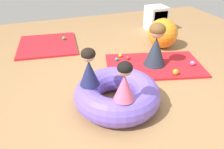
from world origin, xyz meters
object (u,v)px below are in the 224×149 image
Objects in this scene: child_in_navy at (89,67)px; play_ball_pink at (192,63)px; child_in_pink at (124,82)px; play_ball_teal at (117,59)px; play_ball_yellow at (120,56)px; storage_cube at (157,19)px; play_ball_green at (64,38)px; adult_seated at (156,45)px; inflatable_cushion at (117,94)px; play_ball_red at (128,58)px; play_ball_orange at (176,72)px; exercise_ball_large at (163,33)px.

play_ball_pink is (1.91, 0.45, -0.49)m from child_in_navy.
child_in_pink is 7.79× the size of play_ball_teal.
play_ball_yellow is 1.85m from storage_cube.
child_in_navy is 6.62× the size of play_ball_green.
play_ball_yellow is at bearing -36.65° from adult_seated.
inflatable_cushion is 2.39× the size of child_in_pink.
play_ball_orange is at bearing -56.26° from play_ball_red.
child_in_pink is 1.55m from adult_seated.
play_ball_pink is 0.48m from play_ball_orange.
play_ball_green reaches higher than play_ball_red.
exercise_ball_large is at bearing 13.26° from play_ball_yellow.
child_in_pink is at bearing -114.91° from play_ball_red.
child_in_pink is 5.43× the size of play_ball_pink.
play_ball_pink reaches higher than play_ball_yellow.
play_ball_pink is (1.63, 0.89, -0.49)m from child_in_pink.
play_ball_red is at bearing -56.95° from play_ball_yellow.
inflatable_cushion reaches higher than play_ball_teal.
adult_seated is 0.58m from play_ball_red.
adult_seated reaches higher than play_ball_green.
adult_seated is at bearing -8.27° from child_in_navy.
play_ball_pink is at bearing 166.48° from adult_seated.
storage_cube is (0.35, 1.91, 0.20)m from play_ball_pink.
adult_seated is 1.92m from storage_cube.
play_ball_pink is (1.15, -0.59, 0.01)m from play_ball_teal.
storage_cube is at bearing 79.62° from play_ball_pink.
inflatable_cushion is 0.53m from child_in_pink.
play_ball_green is at bearing 84.28° from child_in_pink.
exercise_ball_large is (-0.05, 0.95, 0.21)m from play_ball_pink.
play_ball_teal is at bearing 61.66° from child_in_pink.
child_in_pink is at bearing -148.88° from play_ball_orange.
play_ball_teal is (0.47, 1.48, -0.50)m from child_in_pink.
exercise_ball_large is (1.82, -0.96, 0.22)m from play_ball_green.
child_in_navy reaches higher than child_in_pink.
exercise_ball_large is at bearing -27.92° from play_ball_green.
storage_cube is at bearing 41.34° from play_ball_teal.
child_in_pink is at bearing -93.35° from child_in_navy.
child_in_pink reaches higher than inflatable_cushion.
child_in_navy is 1.49m from play_ball_red.
play_ball_pink reaches higher than play_ball_green.
storage_cube reaches higher than play_ball_red.
play_ball_red reaches higher than play_ball_teal.
play_ball_pink is at bearing -100.38° from storage_cube.
adult_seated is 0.73m from play_ball_teal.
storage_cube is at bearing 45.90° from play_ball_red.
adult_seated reaches higher than play_ball_red.
play_ball_teal is at bearing -138.66° from storage_cube.
inflatable_cushion is 2.32× the size of child_in_navy.
child_in_navy is 0.86× the size of storage_cube.
exercise_ball_large reaches higher than play_ball_red.
child_in_navy is 2.02m from play_ball_pink.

